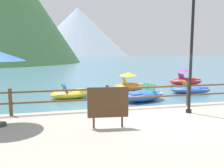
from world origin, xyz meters
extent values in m
plane|color=#477084|center=(0.00, 40.00, 0.00)|extent=(200.00, 200.00, 0.00)
cube|color=#A39989|center=(0.00, -2.20, 0.20)|extent=(28.00, 8.00, 0.40)
cylinder|color=brown|center=(-5.10, 1.55, 0.88)|extent=(0.12, 0.12, 0.95)
cylinder|color=brown|center=(-1.70, 1.55, 0.88)|extent=(0.12, 0.12, 0.95)
cylinder|color=brown|center=(1.70, 1.55, 0.88)|extent=(0.12, 0.12, 0.95)
cylinder|color=brown|center=(0.00, 1.55, 1.21)|extent=(23.80, 0.07, 0.07)
cylinder|color=brown|center=(0.00, 1.55, 0.83)|extent=(23.80, 0.07, 0.07)
cylinder|color=black|center=(1.06, 0.44, 2.46)|extent=(0.10, 0.10, 4.11)
cylinder|color=black|center=(1.06, 0.44, 0.46)|extent=(0.20, 0.20, 0.12)
cube|color=silver|center=(-2.15, -0.52, 1.15)|extent=(1.10, 0.17, 0.80)
cube|color=#4C331E|center=(-2.15, -0.54, 1.15)|extent=(1.18, 0.17, 0.88)
cylinder|color=#4C331E|center=(-2.56, -0.47, 0.57)|extent=(0.06, 0.06, 0.35)
cylinder|color=#4C331E|center=(-1.74, -0.57, 0.57)|extent=(0.06, 0.06, 0.35)
ellipsoid|color=yellow|center=(-2.76, 6.14, 0.25)|extent=(2.42, 1.64, 0.51)
cube|color=silver|center=(-2.76, 6.14, 0.34)|extent=(1.89, 1.33, 0.06)
cube|color=blue|center=(-2.88, 5.86, 0.41)|extent=(0.46, 0.46, 0.08)
cube|color=blue|center=(-3.06, 5.83, 0.63)|extent=(0.27, 0.43, 0.43)
cube|color=blue|center=(-2.97, 6.36, 0.41)|extent=(0.46, 0.46, 0.08)
cube|color=blue|center=(-3.15, 6.33, 0.63)|extent=(0.27, 0.43, 0.43)
cube|color=yellow|center=(-2.16, 6.24, 0.40)|extent=(0.64, 0.96, 0.12)
ellipsoid|color=red|center=(6.36, 9.46, 0.29)|extent=(2.68, 1.56, 0.58)
cube|color=silver|center=(6.36, 9.46, 0.39)|extent=(2.10, 1.27, 0.06)
cube|color=purple|center=(6.15, 9.21, 0.46)|extent=(0.43, 0.43, 0.08)
cube|color=purple|center=(5.97, 9.22, 0.68)|extent=(0.24, 0.42, 0.43)
cube|color=purple|center=(6.19, 9.74, 0.46)|extent=(0.43, 0.43, 0.08)
cube|color=purple|center=(6.01, 9.76, 0.68)|extent=(0.24, 0.42, 0.43)
cube|color=red|center=(7.07, 9.40, 0.45)|extent=(0.64, 0.99, 0.12)
cone|color=purple|center=(6.24, 9.47, 1.16)|extent=(1.38, 1.38, 0.22)
ellipsoid|color=blue|center=(4.62, 5.99, 0.23)|extent=(2.66, 1.66, 0.47)
cube|color=silver|center=(4.62, 5.99, 0.32)|extent=(2.08, 1.34, 0.06)
cube|color=orange|center=(4.39, 5.80, 0.39)|extent=(0.48, 0.48, 0.08)
cube|color=orange|center=(4.21, 5.84, 0.61)|extent=(0.29, 0.44, 0.43)
cube|color=orange|center=(4.49, 6.25, 0.39)|extent=(0.48, 0.48, 0.08)
cube|color=orange|center=(4.31, 6.29, 0.61)|extent=(0.29, 0.44, 0.43)
cube|color=blue|center=(5.28, 5.83, 0.38)|extent=(0.71, 0.90, 0.12)
ellipsoid|color=blue|center=(0.92, 4.55, 0.29)|extent=(2.80, 2.02, 0.58)
cube|color=silver|center=(0.92, 4.55, 0.39)|extent=(2.20, 1.62, 0.06)
cube|color=#339956|center=(1.02, 4.85, 0.46)|extent=(0.51, 0.51, 0.08)
cube|color=#339956|center=(1.19, 4.91, 0.68)|extent=(0.33, 0.45, 0.43)
cube|color=#339956|center=(1.19, 4.38, 0.46)|extent=(0.51, 0.51, 0.08)
cube|color=#339956|center=(1.35, 4.44, 0.68)|extent=(0.33, 0.45, 0.43)
cube|color=blue|center=(0.27, 4.32, 0.45)|extent=(0.82, 1.01, 0.12)
ellipsoid|color=orange|center=(1.16, 7.64, 0.28)|extent=(2.14, 1.26, 0.57)
cube|color=silver|center=(1.16, 7.64, 0.38)|extent=(1.67, 1.03, 0.06)
cube|color=yellow|center=(0.99, 7.41, 0.45)|extent=(0.41, 0.41, 0.08)
cube|color=yellow|center=(0.81, 7.42, 0.67)|extent=(0.22, 0.41, 0.43)
cube|color=yellow|center=(1.01, 7.89, 0.45)|extent=(0.41, 0.41, 0.08)
cube|color=yellow|center=(0.83, 7.89, 0.67)|extent=(0.22, 0.41, 0.43)
cube|color=orange|center=(1.74, 7.62, 0.44)|extent=(0.49, 0.84, 0.12)
cone|color=yellow|center=(1.06, 7.65, 1.15)|extent=(1.16, 1.16, 0.22)
cone|color=#386038|center=(-12.35, 63.06, 11.99)|extent=(28.44, 28.44, 23.99)
cone|color=#93A3B7|center=(11.85, 145.90, 15.07)|extent=(63.00, 63.00, 30.13)
camera|label=1|loc=(-3.61, -6.97, 2.58)|focal=37.87mm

